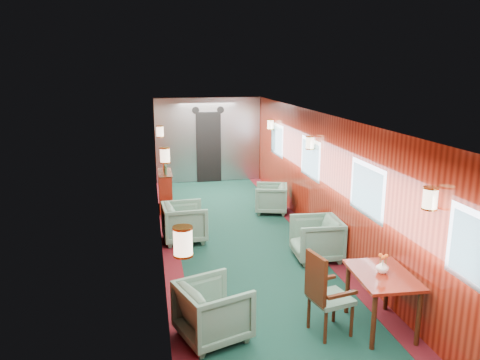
{
  "coord_description": "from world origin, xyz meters",
  "views": [
    {
      "loc": [
        -1.63,
        -7.2,
        3.22
      ],
      "look_at": [
        0.0,
        1.19,
        1.15
      ],
      "focal_mm": 35.0,
      "sensor_mm": 36.0,
      "label": 1
    }
  ],
  "objects_px": {
    "armchair_left_near": "(213,311)",
    "armchair_right_near": "(316,239)",
    "side_chair": "(324,291)",
    "dining_table": "(382,283)",
    "armchair_right_far": "(271,198)",
    "armchair_left_far": "(185,222)",
    "credenza": "(165,190)"
  },
  "relations": [
    {
      "from": "armchair_left_near",
      "to": "armchair_right_far",
      "type": "height_order",
      "value": "armchair_left_near"
    },
    {
      "from": "armchair_left_near",
      "to": "armchair_right_near",
      "type": "distance_m",
      "value": 2.92
    },
    {
      "from": "armchair_left_far",
      "to": "armchair_right_far",
      "type": "bearing_deg",
      "value": -58.98
    },
    {
      "from": "dining_table",
      "to": "credenza",
      "type": "relative_size",
      "value": 0.89
    },
    {
      "from": "dining_table",
      "to": "armchair_right_near",
      "type": "height_order",
      "value": "dining_table"
    },
    {
      "from": "credenza",
      "to": "armchair_left_near",
      "type": "height_order",
      "value": "credenza"
    },
    {
      "from": "dining_table",
      "to": "side_chair",
      "type": "xyz_separation_m",
      "value": [
        -0.76,
        0.01,
        -0.04
      ]
    },
    {
      "from": "dining_table",
      "to": "armchair_right_far",
      "type": "distance_m",
      "value": 4.97
    },
    {
      "from": "armchair_left_near",
      "to": "armchair_right_near",
      "type": "height_order",
      "value": "armchair_right_near"
    },
    {
      "from": "armchair_left_far",
      "to": "armchair_right_near",
      "type": "distance_m",
      "value": 2.51
    },
    {
      "from": "side_chair",
      "to": "credenza",
      "type": "relative_size",
      "value": 0.92
    },
    {
      "from": "dining_table",
      "to": "armchair_right_near",
      "type": "xyz_separation_m",
      "value": [
        -0.03,
        2.25,
        -0.26
      ]
    },
    {
      "from": "dining_table",
      "to": "armchair_left_near",
      "type": "distance_m",
      "value": 2.12
    },
    {
      "from": "side_chair",
      "to": "armchair_left_near",
      "type": "relative_size",
      "value": 1.36
    },
    {
      "from": "dining_table",
      "to": "credenza",
      "type": "height_order",
      "value": "credenza"
    },
    {
      "from": "side_chair",
      "to": "armchair_left_near",
      "type": "distance_m",
      "value": 1.37
    },
    {
      "from": "armchair_right_near",
      "to": "armchair_right_far",
      "type": "relative_size",
      "value": 1.12
    },
    {
      "from": "armchair_right_near",
      "to": "side_chair",
      "type": "bearing_deg",
      "value": -15.11
    },
    {
      "from": "armchair_left_near",
      "to": "armchair_left_far",
      "type": "bearing_deg",
      "value": -18.2
    },
    {
      "from": "side_chair",
      "to": "armchair_left_near",
      "type": "bearing_deg",
      "value": 160.13
    },
    {
      "from": "credenza",
      "to": "armchair_right_near",
      "type": "distance_m",
      "value": 4.2
    },
    {
      "from": "armchair_left_far",
      "to": "armchair_right_far",
      "type": "height_order",
      "value": "armchair_left_far"
    },
    {
      "from": "armchair_right_near",
      "to": "armchair_left_near",
      "type": "bearing_deg",
      "value": -42.06
    },
    {
      "from": "armchair_right_far",
      "to": "credenza",
      "type": "bearing_deg",
      "value": -90.76
    },
    {
      "from": "dining_table",
      "to": "armchair_left_near",
      "type": "bearing_deg",
      "value": 178.24
    },
    {
      "from": "credenza",
      "to": "armchair_right_near",
      "type": "xyz_separation_m",
      "value": [
        2.43,
        -3.42,
        -0.09
      ]
    },
    {
      "from": "armchair_right_far",
      "to": "armchair_right_near",
      "type": "bearing_deg",
      "value": 18.07
    },
    {
      "from": "credenza",
      "to": "armchair_left_near",
      "type": "xyz_separation_m",
      "value": [
        0.36,
        -5.49,
        -0.09
      ]
    },
    {
      "from": "side_chair",
      "to": "armchair_right_far",
      "type": "distance_m",
      "value": 5.0
    },
    {
      "from": "armchair_left_near",
      "to": "armchair_right_near",
      "type": "xyz_separation_m",
      "value": [
        2.07,
        2.07,
        0.01
      ]
    },
    {
      "from": "side_chair",
      "to": "credenza",
      "type": "distance_m",
      "value": 5.92
    },
    {
      "from": "dining_table",
      "to": "armchair_right_far",
      "type": "bearing_deg",
      "value": 94.66
    }
  ]
}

